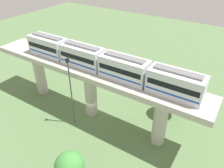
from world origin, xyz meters
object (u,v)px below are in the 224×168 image
(tree_near_viaduct, at_px, (170,99))
(signal_post, at_px, (71,90))
(parked_car_orange, at_px, (84,66))
(parked_car_yellow, at_px, (150,91))
(train, at_px, (102,62))
(tree_mid_lot, at_px, (70,166))

(tree_near_viaduct, distance_m, signal_post, 15.42)
(parked_car_orange, distance_m, parked_car_yellow, 16.81)
(train, xyz_separation_m, signal_post, (-3.40, 3.19, -4.00))
(parked_car_yellow, bearing_deg, train, 147.49)
(parked_car_orange, bearing_deg, train, -125.73)
(train, distance_m, tree_mid_lot, 13.94)
(train, height_order, parked_car_yellow, train)
(tree_near_viaduct, bearing_deg, signal_post, 129.69)
(train, xyz_separation_m, parked_car_yellow, (10.07, -3.63, -9.39))
(parked_car_yellow, height_order, tree_mid_lot, tree_mid_lot)
(train, bearing_deg, tree_mid_lot, -163.13)
(parked_car_yellow, relative_size, tree_mid_lot, 0.91)
(parked_car_orange, distance_m, tree_near_viaduct, 22.34)
(tree_near_viaduct, height_order, tree_mid_lot, tree_near_viaduct)
(train, xyz_separation_m, parked_car_orange, (11.41, 13.13, -9.39))
(parked_car_orange, distance_m, signal_post, 18.63)
(parked_car_yellow, relative_size, tree_near_viaduct, 0.86)
(parked_car_orange, height_order, tree_near_viaduct, tree_near_viaduct)
(train, distance_m, parked_car_orange, 19.76)
(parked_car_orange, xyz_separation_m, tree_near_viaduct, (-5.13, -21.60, 2.53))
(train, bearing_deg, tree_near_viaduct, -53.46)
(parked_car_yellow, distance_m, tree_near_viaduct, 6.65)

